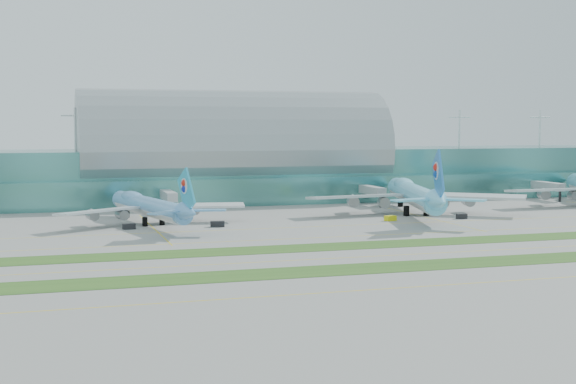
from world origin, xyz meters
name	(u,v)px	position (x,y,z in m)	size (l,w,h in m)	color
ground	(354,247)	(0.00, 0.00, 0.00)	(700.00, 700.00, 0.00)	gray
terminal	(233,164)	(0.01, 128.79, 14.23)	(340.00, 69.10, 36.00)	#3D7A75
grass_strip_near	(404,266)	(0.00, -28.00, 0.04)	(420.00, 12.00, 0.08)	#2D591E
grass_strip_far	(351,246)	(0.00, 2.00, 0.04)	(420.00, 12.00, 0.08)	#2D591E
taxiline_a	(450,285)	(0.00, -48.00, 0.01)	(420.00, 0.35, 0.01)	yellow
taxiline_b	(377,256)	(0.00, -14.00, 0.01)	(420.00, 0.35, 0.01)	yellow
taxiline_c	(329,237)	(0.00, 18.00, 0.01)	(420.00, 0.35, 0.01)	yellow
taxiline_d	(303,227)	(0.00, 40.00, 0.01)	(420.00, 0.35, 0.01)	yellow
airliner_b	(149,205)	(-41.85, 59.80, 5.65)	(57.28, 65.98, 18.33)	#65A6E0
airliner_c	(414,193)	(45.51, 61.40, 6.98)	(69.97, 80.88, 22.62)	#71D5F9
gse_c	(129,226)	(-48.76, 49.80, 0.78)	(3.57, 1.93, 1.56)	black
gse_d	(217,224)	(-23.67, 47.56, 0.84)	(4.10, 1.78, 1.68)	black
gse_e	(390,218)	(30.56, 46.79, 0.79)	(3.49, 2.10, 1.58)	yellow
gse_f	(462,216)	(54.17, 44.94, 0.79)	(3.29, 1.61, 1.58)	black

